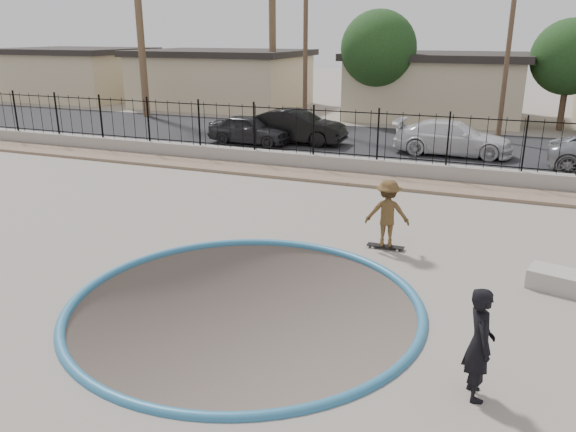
{
  "coord_description": "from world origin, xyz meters",
  "views": [
    {
      "loc": [
        4.43,
        -9.94,
        5.12
      ],
      "look_at": [
        -0.28,
        2.0,
        0.89
      ],
      "focal_mm": 35.0,
      "sensor_mm": 36.0,
      "label": 1
    }
  ],
  "objects_px": {
    "car_a": "(250,129)",
    "car_c": "(453,138)",
    "videographer": "(479,344)",
    "car_b": "(296,127)",
    "skateboard": "(386,246)",
    "skater": "(387,217)",
    "concrete_ledge": "(570,283)"
  },
  "relations": [
    {
      "from": "skater",
      "to": "skateboard",
      "type": "distance_m",
      "value": 0.77
    },
    {
      "from": "skater",
      "to": "concrete_ledge",
      "type": "height_order",
      "value": "skater"
    },
    {
      "from": "skater",
      "to": "concrete_ledge",
      "type": "relative_size",
      "value": 1.04
    },
    {
      "from": "videographer",
      "to": "car_c",
      "type": "height_order",
      "value": "videographer"
    },
    {
      "from": "skateboard",
      "to": "car_c",
      "type": "height_order",
      "value": "car_c"
    },
    {
      "from": "skateboard",
      "to": "videographer",
      "type": "bearing_deg",
      "value": -65.89
    },
    {
      "from": "skater",
      "to": "car_a",
      "type": "distance_m",
      "value": 14.16
    },
    {
      "from": "videographer",
      "to": "car_c",
      "type": "distance_m",
      "value": 17.5
    },
    {
      "from": "skateboard",
      "to": "skater",
      "type": "bearing_deg",
      "value": 33.09
    },
    {
      "from": "skateboard",
      "to": "car_a",
      "type": "relative_size",
      "value": 0.23
    },
    {
      "from": "skater",
      "to": "concrete_ledge",
      "type": "distance_m",
      "value": 4.22
    },
    {
      "from": "skater",
      "to": "skateboard",
      "type": "bearing_deg",
      "value": 22.44
    },
    {
      "from": "videographer",
      "to": "skateboard",
      "type": "bearing_deg",
      "value": 7.65
    },
    {
      "from": "skateboard",
      "to": "videographer",
      "type": "xyz_separation_m",
      "value": [
        2.47,
        -5.37,
        0.8
      ]
    },
    {
      "from": "videographer",
      "to": "concrete_ledge",
      "type": "height_order",
      "value": "videographer"
    },
    {
      "from": "car_c",
      "to": "skateboard",
      "type": "bearing_deg",
      "value": 178.98
    },
    {
      "from": "concrete_ledge",
      "to": "car_c",
      "type": "relative_size",
      "value": 0.32
    },
    {
      "from": "car_b",
      "to": "car_c",
      "type": "bearing_deg",
      "value": -90.55
    },
    {
      "from": "skater",
      "to": "concrete_ledge",
      "type": "xyz_separation_m",
      "value": [
        4.05,
        -1.0,
        -0.63
      ]
    },
    {
      "from": "videographer",
      "to": "concrete_ledge",
      "type": "distance_m",
      "value": 4.69
    },
    {
      "from": "car_b",
      "to": "car_c",
      "type": "relative_size",
      "value": 0.96
    },
    {
      "from": "skater",
      "to": "car_c",
      "type": "xyz_separation_m",
      "value": [
        0.31,
        12.0,
        -0.07
      ]
    },
    {
      "from": "skateboard",
      "to": "car_b",
      "type": "xyz_separation_m",
      "value": [
        -6.95,
        12.0,
        0.76
      ]
    },
    {
      "from": "car_c",
      "to": "concrete_ledge",
      "type": "bearing_deg",
      "value": -163.49
    },
    {
      "from": "videographer",
      "to": "car_b",
      "type": "relative_size",
      "value": 0.36
    },
    {
      "from": "skater",
      "to": "car_a",
      "type": "height_order",
      "value": "skater"
    },
    {
      "from": "car_a",
      "to": "skateboard",
      "type": "bearing_deg",
      "value": -137.55
    },
    {
      "from": "concrete_ledge",
      "to": "car_b",
      "type": "xyz_separation_m",
      "value": [
        -11.0,
        13.0,
        0.62
      ]
    },
    {
      "from": "videographer",
      "to": "car_b",
      "type": "height_order",
      "value": "videographer"
    },
    {
      "from": "car_a",
      "to": "car_c",
      "type": "height_order",
      "value": "car_c"
    },
    {
      "from": "skater",
      "to": "videographer",
      "type": "xyz_separation_m",
      "value": [
        2.47,
        -5.37,
        0.04
      ]
    },
    {
      "from": "concrete_ledge",
      "to": "car_b",
      "type": "bearing_deg",
      "value": 130.23
    }
  ]
}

